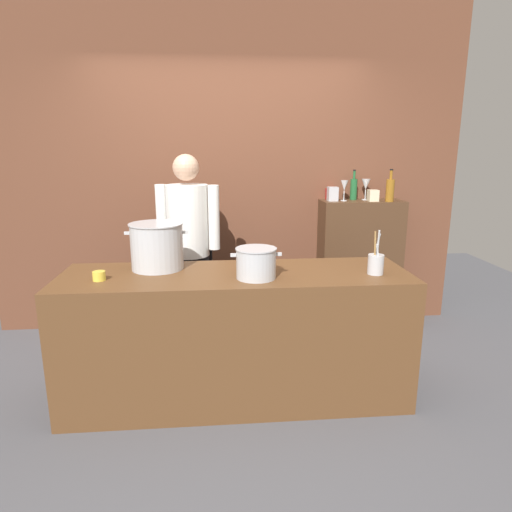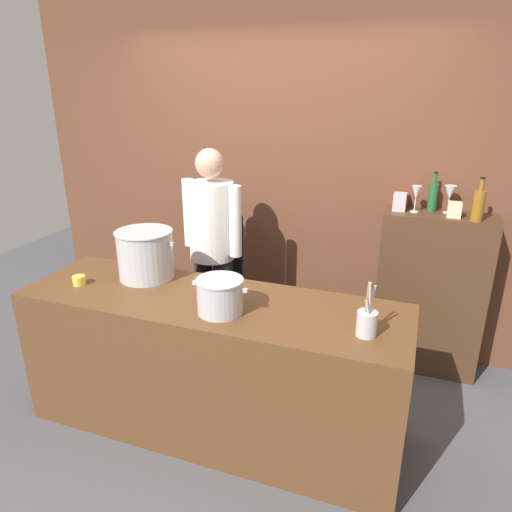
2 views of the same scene
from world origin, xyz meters
The scene contains 16 objects.
ground_plane centered at (0.00, 0.00, 0.00)m, with size 8.00×8.00×0.00m, color #4C4C51.
brick_back_panel centered at (0.00, 1.40, 1.50)m, with size 4.40×0.10×3.00m, color brown.
prep_counter centered at (0.00, 0.00, 0.45)m, with size 2.31×0.70×0.90m, color brown.
bar_cabinet centered at (1.23, 1.19, 0.61)m, with size 0.76×0.32×1.23m, color #472D1C.
chef centered at (-0.35, 0.79, 0.96)m, with size 0.52×0.39×1.66m.
stockpot_large centered at (-0.53, 0.16, 1.06)m, with size 0.42×0.37×0.31m.
stockpot_small centered at (0.12, -0.12, 1.00)m, with size 0.32×0.26×0.20m.
utensil_crock centered at (0.91, -0.10, 0.97)m, with size 0.10×0.10×0.30m.
butter_jar centered at (-0.86, -0.09, 0.93)m, with size 0.08×0.08×0.06m, color yellow.
wine_bottle_green centered at (1.17, 1.26, 1.33)m, with size 0.06×0.06×0.28m.
wine_bottle_amber centered at (1.45, 1.08, 1.34)m, with size 0.07×0.07×0.29m.
wine_glass_tall centered at (1.27, 1.23, 1.37)m, with size 0.08×0.08×0.20m.
wine_glass_short centered at (1.05, 1.18, 1.36)m, with size 0.07×0.07×0.19m.
spice_tin_silver centered at (0.95, 1.18, 1.29)m, with size 0.09×0.09×0.13m, color #B2B2B7.
spice_tin_cream centered at (1.31, 1.13, 1.28)m, with size 0.09×0.09×0.10m, color beige.
spice_tin_red centered at (0.96, 1.29, 1.28)m, with size 0.09×0.09×0.10m, color red.
Camera 1 is at (-0.12, -2.85, 1.72)m, focal length 31.34 mm.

